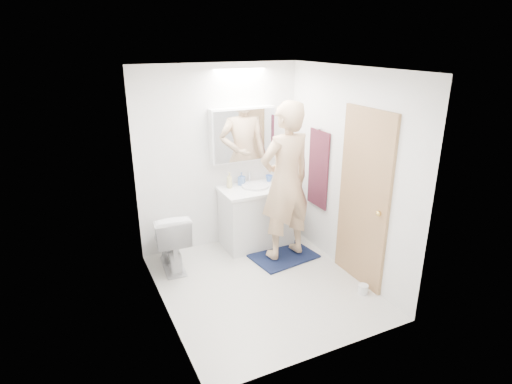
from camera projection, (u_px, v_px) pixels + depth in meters
floor at (261, 285)px, 4.83m from camera, size 2.50×2.50×0.00m
ceiling at (263, 68)px, 4.00m from camera, size 2.50×2.50×0.00m
wall_back at (220, 158)px, 5.48m from camera, size 2.50×0.00×2.50m
wall_front at (331, 233)px, 3.36m from camera, size 2.50×0.00×2.50m
wall_left at (158, 203)px, 3.97m from camera, size 0.00×2.50×2.50m
wall_right at (347, 173)px, 4.86m from camera, size 0.00×2.50×2.50m
vanity_cabinet at (256, 218)px, 5.67m from camera, size 0.90×0.55×0.78m
countertop at (256, 189)px, 5.53m from camera, size 0.95×0.58×0.04m
sink_basin at (255, 186)px, 5.55m from camera, size 0.36×0.36×0.03m
faucet at (249, 177)px, 5.69m from camera, size 0.02×0.02×0.16m
medicine_cabinet at (243, 134)px, 5.43m from camera, size 0.88×0.14×0.70m
mirror_panel at (245, 136)px, 5.37m from camera, size 0.84×0.01×0.66m
toilet at (170, 239)px, 5.09m from camera, size 0.48×0.77×0.75m
bath_rug at (284, 256)px, 5.44m from camera, size 0.87×0.65×0.02m
person at (286, 182)px, 5.09m from camera, size 0.77×0.56×1.97m
door at (363, 199)px, 4.63m from camera, size 0.04×0.80×2.00m
door_knob at (379, 214)px, 4.38m from camera, size 0.06×0.06×0.06m
towel at (318, 169)px, 5.36m from camera, size 0.02×0.42×1.00m
towel_hook at (320, 129)px, 5.17m from camera, size 0.07×0.02×0.02m
soap_bottle_a at (229, 180)px, 5.49m from camera, size 0.10×0.10×0.21m
soap_bottle_b at (242, 179)px, 5.60m from camera, size 0.11×0.11×0.18m
toothbrush_cup at (269, 178)px, 5.76m from camera, size 0.12×0.12×0.09m
toilet_paper_roll at (363, 289)px, 4.66m from camera, size 0.11×0.11×0.10m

